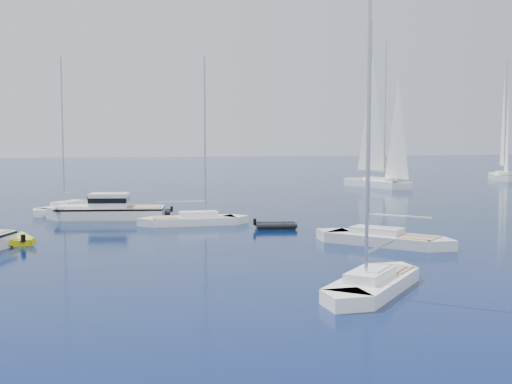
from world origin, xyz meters
TOP-DOWN VIEW (x-y plane):
  - ground at (0.00, 0.00)m, footprint 400.00×400.00m
  - motor_cruiser_centre at (-13.34, 27.46)m, footprint 10.37×4.68m
  - sailboat_fore at (-2.69, -0.69)m, footprint 7.57×7.96m
  - sailboat_mid_r at (2.82, 10.47)m, footprint 8.31×8.68m
  - sailboat_mid_l at (-16.27, 32.81)m, footprint 7.97×8.70m
  - sailboat_centre at (-7.06, 22.30)m, footprint 8.79×2.30m
  - sailboat_sails_r at (21.94, 54.39)m, footprint 7.55×14.01m
  - sailboat_sails_far at (47.61, 64.42)m, footprint 8.85×13.10m
  - tender_yellow at (-18.89, 16.29)m, footprint 2.93×3.93m
  - tender_grey_near at (-1.69, 18.64)m, footprint 3.26×2.16m
  - tender_grey_far at (-10.05, 29.08)m, footprint 4.37×2.76m

SIDE VIEW (x-z plane):
  - ground at x=0.00m, z-range 0.00..0.00m
  - motor_cruiser_centre at x=-13.34m, z-range -1.31..1.31m
  - sailboat_fore at x=-2.69m, z-range -6.41..6.41m
  - sailboat_mid_r at x=2.82m, z-range -7.01..7.01m
  - sailboat_mid_l at x=-16.27m, z-range -6.89..6.89m
  - sailboat_centre at x=-7.06m, z-range -6.46..6.46m
  - sailboat_sails_r at x=21.94m, z-range -9.99..9.99m
  - sailboat_sails_far at x=47.61m, z-range -9.53..9.53m
  - tender_yellow at x=-18.89m, z-range -0.47..0.47m
  - tender_grey_near at x=-1.69m, z-range -0.47..0.47m
  - tender_grey_far at x=-10.05m, z-range -0.47..0.47m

